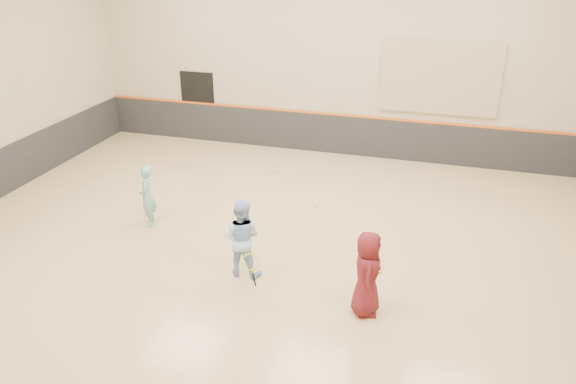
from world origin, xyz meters
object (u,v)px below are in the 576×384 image
(young_man, at_px, (367,274))
(spare_racket, at_px, (272,171))
(girl, at_px, (147,196))
(instructor, at_px, (242,238))

(young_man, bearing_deg, spare_racket, 21.74)
(girl, bearing_deg, instructor, 43.67)
(girl, height_order, instructor, instructor)
(instructor, xyz_separation_m, young_man, (2.49, -0.56, -0.01))
(young_man, relative_size, spare_racket, 2.22)
(girl, distance_m, young_man, 5.58)
(girl, bearing_deg, spare_racket, 133.30)
(spare_racket, bearing_deg, instructor, -78.59)
(instructor, bearing_deg, young_man, 168.05)
(instructor, distance_m, young_man, 2.55)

